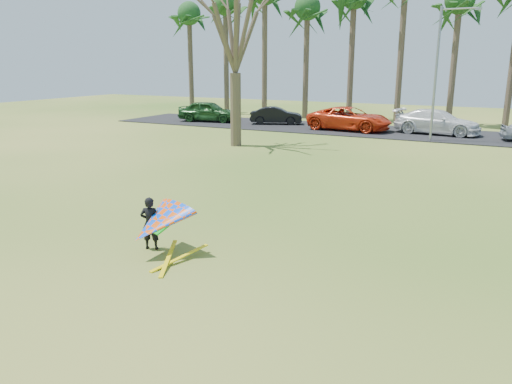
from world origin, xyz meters
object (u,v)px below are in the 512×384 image
at_px(streetlight, 439,68).
at_px(car_1, 276,116).
at_px(bare_tree_left, 235,23).
at_px(car_3, 437,122).
at_px(car_2, 349,119).
at_px(car_0, 208,111).
at_px(kite_flyer, 157,223).

distance_m(streetlight, car_1, 13.35).
distance_m(bare_tree_left, streetlight, 12.58).
height_order(bare_tree_left, car_3, bare_tree_left).
xyz_separation_m(streetlight, car_3, (-0.25, 3.24, -3.58)).
xyz_separation_m(car_1, car_2, (6.23, -0.94, 0.16)).
distance_m(bare_tree_left, car_0, 13.76).
xyz_separation_m(streetlight, car_1, (-12.36, 3.39, -3.73)).
xyz_separation_m(streetlight, car_0, (-18.10, 2.50, -3.56)).
relative_size(bare_tree_left, streetlight, 1.21).
relative_size(streetlight, car_1, 1.97).
bearing_deg(car_2, car_0, 94.22).
distance_m(bare_tree_left, car_3, 15.47).
bearing_deg(bare_tree_left, streetlight, 34.57).
xyz_separation_m(streetlight, kite_flyer, (-3.40, -23.04, -3.63)).
distance_m(streetlight, kite_flyer, 23.57).
relative_size(car_1, car_2, 0.68).
bearing_deg(bare_tree_left, car_2, 66.87).
distance_m(car_0, car_1, 5.81).
distance_m(streetlight, car_0, 18.61).
bearing_deg(car_3, car_0, 99.18).
relative_size(bare_tree_left, car_2, 1.63).
height_order(car_0, car_1, car_0).
distance_m(bare_tree_left, car_2, 11.91).
height_order(car_1, car_3, car_3).
distance_m(car_0, kite_flyer, 29.46).
relative_size(car_0, car_2, 0.83).
xyz_separation_m(bare_tree_left, car_3, (9.91, 10.24, -6.03)).
bearing_deg(car_0, streetlight, -108.47).
bearing_deg(car_3, car_1, 96.08).
relative_size(streetlight, kite_flyer, 3.35).
relative_size(streetlight, car_3, 1.41).
bearing_deg(car_1, streetlight, -126.75).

